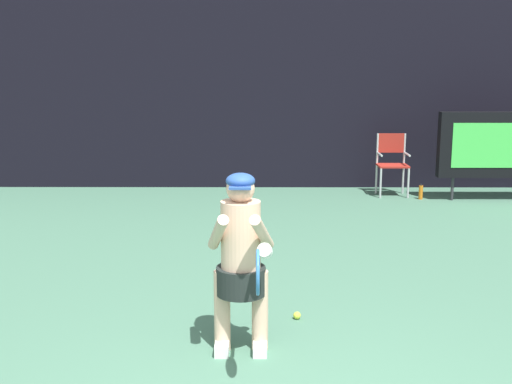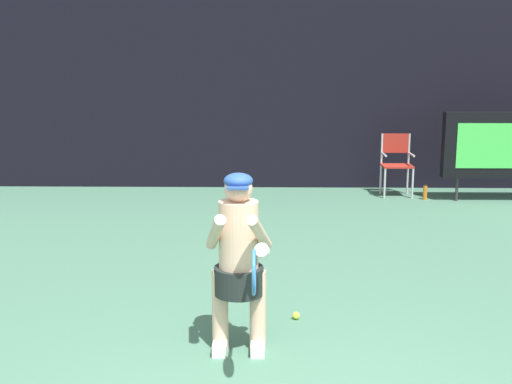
{
  "view_description": "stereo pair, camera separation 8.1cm",
  "coord_description": "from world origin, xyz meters",
  "views": [
    {
      "loc": [
        -0.14,
        -3.28,
        2.22
      ],
      "look_at": [
        -0.17,
        2.65,
        1.05
      ],
      "focal_mm": 44.36,
      "sensor_mm": 36.0,
      "label": 1
    },
    {
      "loc": [
        -0.06,
        -3.28,
        2.22
      ],
      "look_at": [
        -0.17,
        2.65,
        1.05
      ],
      "focal_mm": 44.36,
      "sensor_mm": 36.0,
      "label": 2
    }
  ],
  "objects": [
    {
      "name": "tennis_racket",
      "position": [
        -0.15,
        0.79,
        0.88
      ],
      "size": [
        0.03,
        0.6,
        0.31
      ],
      "rotation": [
        0.0,
        0.0,
        0.09
      ],
      "color": "black"
    },
    {
      "name": "water_bottle",
      "position": [
        2.63,
        7.36,
        0.12
      ],
      "size": [
        0.07,
        0.07,
        0.27
      ],
      "color": "orange",
      "rests_on": "ground"
    },
    {
      "name": "backdrop_screen",
      "position": [
        0.0,
        8.5,
        1.81
      ],
      "size": [
        18.0,
        0.12,
        3.66
      ],
      "color": "black",
      "rests_on": "ground"
    },
    {
      "name": "tennis_player",
      "position": [
        -0.28,
        1.44,
        0.77
      ],
      "size": [
        0.53,
        0.6,
        1.43
      ],
      "color": "white",
      "rests_on": "ground"
    },
    {
      "name": "tennis_ball_loose",
      "position": [
        0.2,
        2.07,
        0.03
      ],
      "size": [
        0.07,
        0.07,
        0.07
      ],
      "color": "#CCDB3D",
      "rests_on": "ground"
    },
    {
      "name": "scoreboard",
      "position": [
        3.97,
        7.28,
        0.95
      ],
      "size": [
        2.2,
        0.21,
        1.5
      ],
      "color": "black",
      "rests_on": "ground"
    },
    {
      "name": "umpire_chair",
      "position": [
        2.2,
        7.73,
        0.62
      ],
      "size": [
        0.52,
        0.44,
        1.08
      ],
      "color": "#B7B7BC",
      "rests_on": "ground"
    }
  ]
}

